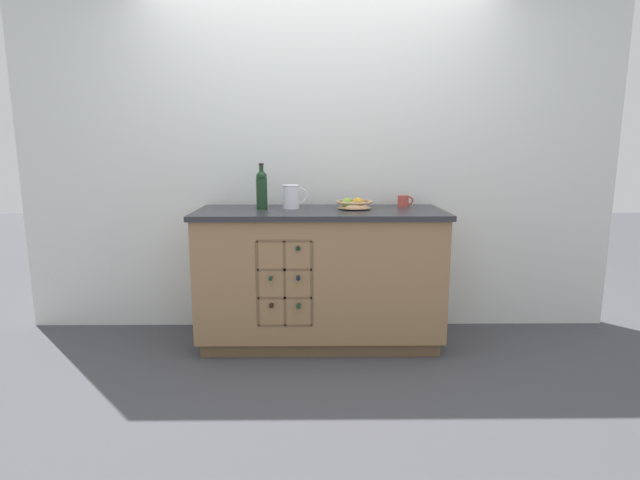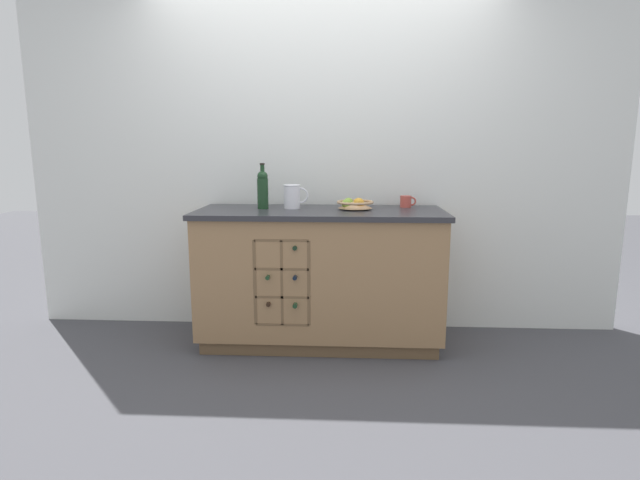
# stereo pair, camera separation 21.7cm
# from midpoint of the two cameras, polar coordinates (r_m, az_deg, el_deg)

# --- Properties ---
(ground_plane) EXTENTS (14.00, 14.00, 0.00)m
(ground_plane) POSITION_cam_midpoint_polar(r_m,az_deg,el_deg) (3.61, -1.76, -11.50)
(ground_plane) COLOR #424247
(back_wall) EXTENTS (4.40, 0.06, 2.55)m
(back_wall) POSITION_cam_midpoint_polar(r_m,az_deg,el_deg) (3.72, -1.75, 9.30)
(back_wall) COLOR silver
(back_wall) RESTS_ON ground_plane
(kitchen_island) EXTENTS (1.67, 0.67, 0.94)m
(kitchen_island) POSITION_cam_midpoint_polar(r_m,az_deg,el_deg) (3.46, -1.85, -4.18)
(kitchen_island) COLOR brown
(kitchen_island) RESTS_ON ground_plane
(fruit_bowl) EXTENTS (0.25, 0.25, 0.08)m
(fruit_bowl) POSITION_cam_midpoint_polar(r_m,az_deg,el_deg) (3.42, 2.11, 4.19)
(fruit_bowl) COLOR tan
(fruit_bowl) RESTS_ON kitchen_island
(white_pitcher) EXTENTS (0.17, 0.12, 0.16)m
(white_pitcher) POSITION_cam_midpoint_polar(r_m,az_deg,el_deg) (3.45, -5.09, 5.01)
(white_pitcher) COLOR white
(white_pitcher) RESTS_ON kitchen_island
(ceramic_mug) EXTENTS (0.11, 0.08, 0.08)m
(ceramic_mug) POSITION_cam_midpoint_polar(r_m,az_deg,el_deg) (3.60, 7.84, 4.44)
(ceramic_mug) COLOR #B7473D
(ceramic_mug) RESTS_ON kitchen_island
(standing_wine_bottle) EXTENTS (0.08, 0.08, 0.31)m
(standing_wine_bottle) POSITION_cam_midpoint_polar(r_m,az_deg,el_deg) (3.44, -8.49, 5.81)
(standing_wine_bottle) COLOR #19381E
(standing_wine_bottle) RESTS_ON kitchen_island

